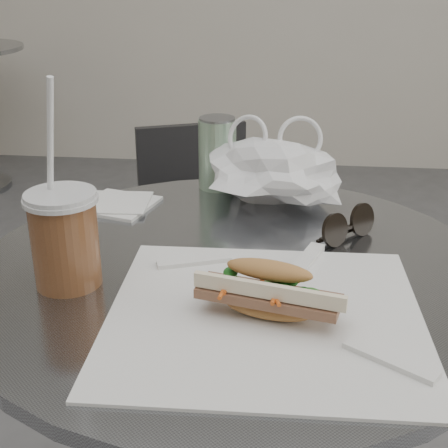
# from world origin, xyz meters

# --- Properties ---
(cafe_table) EXTENTS (0.76, 0.76, 0.74)m
(cafe_table) POSITION_xyz_m (0.00, 0.20, 0.47)
(cafe_table) COLOR slate
(cafe_table) RESTS_ON ground
(chair_far) EXTENTS (0.40, 0.43, 0.73)m
(chair_far) POSITION_xyz_m (-0.14, 0.91, 0.33)
(chair_far) COLOR #2B2B2E
(chair_far) RESTS_ON ground
(sandwich_paper) EXTENTS (0.39, 0.37, 0.00)m
(sandwich_paper) POSITION_xyz_m (0.05, 0.06, 0.74)
(sandwich_paper) COLOR white
(sandwich_paper) RESTS_ON cafe_table
(banh_mi) EXTENTS (0.23, 0.13, 0.07)m
(banh_mi) POSITION_xyz_m (0.05, 0.06, 0.78)
(banh_mi) COLOR tan
(banh_mi) RESTS_ON sandwich_paper
(iced_coffee) EXTENTS (0.10, 0.10, 0.28)m
(iced_coffee) POSITION_xyz_m (-0.22, 0.12, 0.81)
(iced_coffee) COLOR brown
(iced_coffee) RESTS_ON cafe_table
(sunglasses) EXTENTS (0.10, 0.10, 0.05)m
(sunglasses) POSITION_xyz_m (0.16, 0.31, 0.76)
(sunglasses) COLOR black
(sunglasses) RESTS_ON cafe_table
(plastic_bag) EXTENTS (0.25, 0.21, 0.11)m
(plastic_bag) POSITION_xyz_m (0.04, 0.44, 0.80)
(plastic_bag) COLOR white
(plastic_bag) RESTS_ON cafe_table
(napkin_stack) EXTENTS (0.15, 0.15, 0.01)m
(napkin_stack) POSITION_xyz_m (-0.23, 0.41, 0.74)
(napkin_stack) COLOR white
(napkin_stack) RESTS_ON cafe_table
(drink_can) EXTENTS (0.07, 0.07, 0.14)m
(drink_can) POSITION_xyz_m (-0.06, 0.52, 0.81)
(drink_can) COLOR #538F5A
(drink_can) RESTS_ON cafe_table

